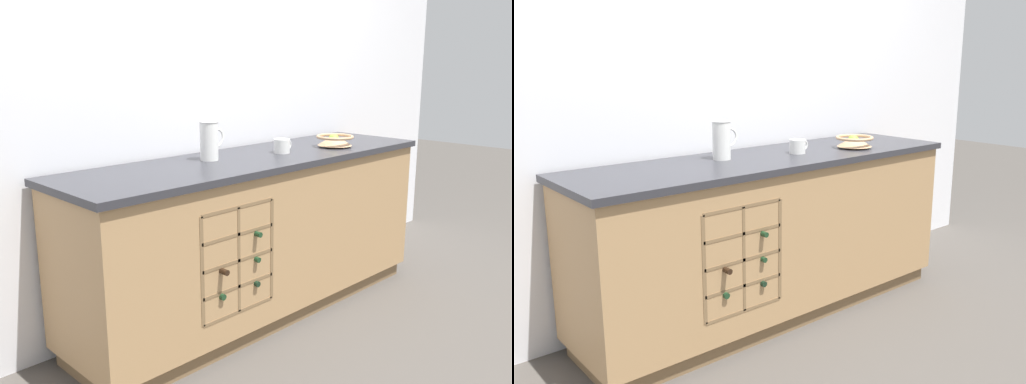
% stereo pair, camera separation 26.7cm
% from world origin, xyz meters
% --- Properties ---
extents(ground_plane, '(14.00, 14.00, 0.00)m').
position_xyz_m(ground_plane, '(0.00, 0.00, 0.00)').
color(ground_plane, '#4C4742').
extents(back_wall, '(4.62, 0.06, 2.55)m').
position_xyz_m(back_wall, '(0.00, 0.36, 1.27)').
color(back_wall, white).
rests_on(back_wall, ground_plane).
extents(kitchen_island, '(2.26, 0.64, 0.91)m').
position_xyz_m(kitchen_island, '(-0.00, -0.00, 0.46)').
color(kitchen_island, brown).
rests_on(kitchen_island, ground_plane).
extents(fruit_bowl, '(0.22, 0.22, 0.08)m').
position_xyz_m(fruit_bowl, '(0.56, -0.10, 0.95)').
color(fruit_bowl, tan).
rests_on(fruit_bowl, kitchen_island).
extents(white_pitcher, '(0.15, 0.10, 0.20)m').
position_xyz_m(white_pitcher, '(-0.25, 0.08, 1.01)').
color(white_pitcher, white).
rests_on(white_pitcher, kitchen_island).
extents(ceramic_mug, '(0.12, 0.09, 0.08)m').
position_xyz_m(ceramic_mug, '(0.18, -0.03, 0.94)').
color(ceramic_mug, white).
rests_on(ceramic_mug, kitchen_island).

